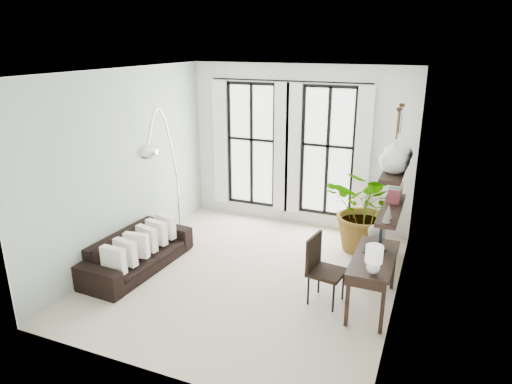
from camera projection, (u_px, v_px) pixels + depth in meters
The scene contains 16 objects.
floor at pixel (249, 275), 7.37m from camera, with size 5.00×5.00×0.00m, color #C3B49B.
ceiling at pixel (248, 71), 6.36m from camera, with size 5.00×5.00×0.00m, color white.
wall_left at pixel (127, 166), 7.68m from camera, with size 5.00×5.00×0.00m, color #9CAEA1.
wall_right at pixel (404, 200), 6.05m from camera, with size 5.00×5.00×0.00m, color white.
wall_back at pixel (299, 147), 9.06m from camera, with size 4.50×4.50×0.00m, color white.
windows at pixel (288, 149), 9.08m from camera, with size 3.26×0.13×2.65m.
wall_shelves at pixel (393, 192), 5.95m from camera, with size 0.25×1.30×0.60m.
sofa at pixel (138, 252), 7.51m from camera, with size 2.07×0.81×0.61m, color black.
throw_pillows at pixel (142, 242), 7.41m from camera, with size 0.40×1.52×0.40m.
plant at pixel (367, 210), 8.02m from camera, with size 1.39×1.20×1.54m, color #2D7228.
desk at pixel (373, 261), 6.25m from camera, with size 0.56×1.32×1.17m.
desk_chair at pixel (321, 265), 6.49m from camera, with size 0.54×0.54×1.00m.
arc_lamp at pixel (162, 142), 7.59m from camera, with size 0.77×1.79×2.60m.
buddha at pixel (373, 252), 7.41m from camera, with size 0.45×0.45×0.81m.
vase_a at pixel (395, 157), 5.53m from camera, with size 0.37×0.37×0.38m, color white.
vase_b at pixel (398, 150), 5.88m from camera, with size 0.37×0.37×0.38m, color white.
Camera 1 is at (2.60, -6.03, 3.61)m, focal length 32.00 mm.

